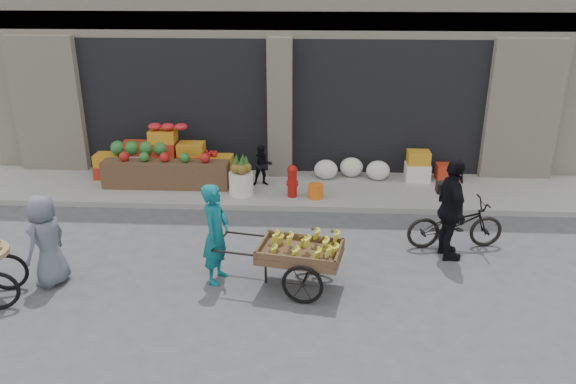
# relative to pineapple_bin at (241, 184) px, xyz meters

# --- Properties ---
(ground) EXTENTS (80.00, 80.00, 0.00)m
(ground) POSITION_rel_pineapple_bin_xyz_m (0.75, -3.60, -0.37)
(ground) COLOR #424244
(ground) RESTS_ON ground
(sidewalk) EXTENTS (18.00, 2.20, 0.12)m
(sidewalk) POSITION_rel_pineapple_bin_xyz_m (0.75, 0.50, -0.31)
(sidewalk) COLOR gray
(sidewalk) RESTS_ON ground
(building) EXTENTS (14.00, 6.45, 7.00)m
(building) POSITION_rel_pineapple_bin_xyz_m (0.75, 4.43, 3.00)
(building) COLOR beige
(building) RESTS_ON ground
(fruit_display) EXTENTS (3.10, 1.12, 1.24)m
(fruit_display) POSITION_rel_pineapple_bin_xyz_m (-1.73, 0.78, 0.30)
(fruit_display) COLOR #AD2D18
(fruit_display) RESTS_ON sidewalk
(pineapple_bin) EXTENTS (0.52, 0.52, 0.50)m
(pineapple_bin) POSITION_rel_pineapple_bin_xyz_m (0.00, 0.00, 0.00)
(pineapple_bin) COLOR silver
(pineapple_bin) RESTS_ON sidewalk
(fire_hydrant) EXTENTS (0.22, 0.22, 0.71)m
(fire_hydrant) POSITION_rel_pineapple_bin_xyz_m (1.10, -0.05, 0.13)
(fire_hydrant) COLOR #A5140F
(fire_hydrant) RESTS_ON sidewalk
(orange_bucket) EXTENTS (0.32, 0.32, 0.30)m
(orange_bucket) POSITION_rel_pineapple_bin_xyz_m (1.60, -0.10, -0.10)
(orange_bucket) COLOR orange
(orange_bucket) RESTS_ON sidewalk
(right_bay_goods) EXTENTS (3.35, 0.60, 0.70)m
(right_bay_goods) POSITION_rel_pineapple_bin_xyz_m (3.36, 1.10, 0.04)
(right_bay_goods) COLOR silver
(right_bay_goods) RESTS_ON sidewalk
(seated_person) EXTENTS (0.51, 0.43, 0.93)m
(seated_person) POSITION_rel_pineapple_bin_xyz_m (0.40, 0.60, 0.21)
(seated_person) COLOR black
(seated_person) RESTS_ON sidewalk
(banana_cart) EXTENTS (2.25, 1.24, 0.89)m
(banana_cart) POSITION_rel_pineapple_bin_xyz_m (1.34, -3.54, 0.28)
(banana_cart) COLOR brown
(banana_cart) RESTS_ON ground
(vendor_woman) EXTENTS (0.51, 0.66, 1.64)m
(vendor_woman) POSITION_rel_pineapple_bin_xyz_m (0.06, -3.39, 0.45)
(vendor_woman) COLOR #0E606B
(vendor_woman) RESTS_ON ground
(vendor_grey) EXTENTS (0.68, 0.84, 1.49)m
(vendor_grey) POSITION_rel_pineapple_bin_xyz_m (-2.54, -3.62, 0.38)
(vendor_grey) COLOR slate
(vendor_grey) RESTS_ON ground
(bicycle) EXTENTS (1.77, 0.79, 0.90)m
(bicycle) POSITION_rel_pineapple_bin_xyz_m (4.09, -2.01, 0.08)
(bicycle) COLOR black
(bicycle) RESTS_ON ground
(cyclist) EXTENTS (0.56, 1.09, 1.79)m
(cyclist) POSITION_rel_pineapple_bin_xyz_m (3.89, -2.41, 0.52)
(cyclist) COLOR black
(cyclist) RESTS_ON ground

